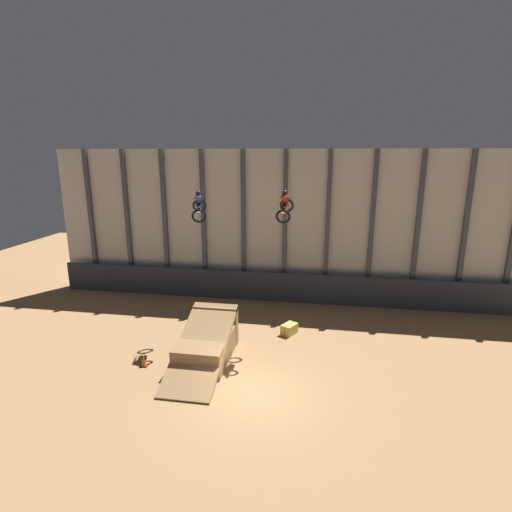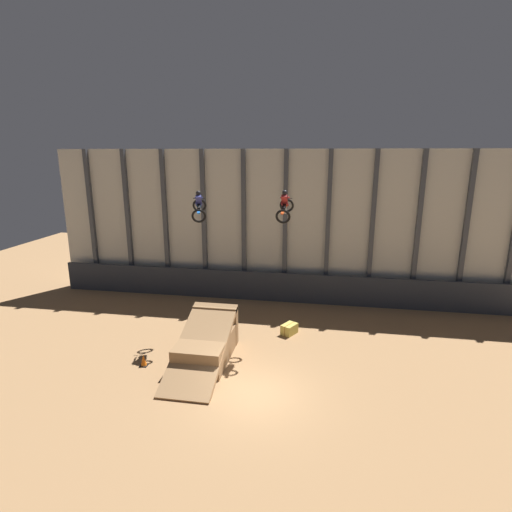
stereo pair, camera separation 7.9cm
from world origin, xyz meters
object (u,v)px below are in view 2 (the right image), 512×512
object	(u,v)px
rider_bike_left_air	(199,207)
hay_bale_trackside	(289,329)
traffic_cone_near_ramp	(144,360)
rider_bike_right_air	(285,207)
dirt_ramp	(207,343)

from	to	relation	value
rider_bike_left_air	hay_bale_trackside	size ratio (longest dim) A/B	1.76
traffic_cone_near_ramp	hay_bale_trackside	size ratio (longest dim) A/B	0.54
rider_bike_left_air	hay_bale_trackside	distance (m)	8.27
rider_bike_left_air	traffic_cone_near_ramp	xyz separation A→B (m)	(-1.71, -3.93, -6.75)
traffic_cone_near_ramp	rider_bike_right_air	bearing A→B (deg)	31.98
traffic_cone_near_ramp	hay_bale_trackside	bearing A→B (deg)	35.46
dirt_ramp	traffic_cone_near_ramp	distance (m)	3.06
rider_bike_right_air	traffic_cone_near_ramp	bearing A→B (deg)	-146.06
rider_bike_right_air	dirt_ramp	bearing A→B (deg)	-141.95
dirt_ramp	traffic_cone_near_ramp	xyz separation A→B (m)	(-2.71, -1.34, -0.45)
traffic_cone_near_ramp	hay_bale_trackside	xyz separation A→B (m)	(6.44, 4.58, -0.00)
rider_bike_left_air	rider_bike_right_air	distance (m)	4.43
dirt_ramp	traffic_cone_near_ramp	size ratio (longest dim) A/B	9.69
rider_bike_right_air	traffic_cone_near_ramp	xyz separation A→B (m)	(-6.14, -3.83, -6.86)
dirt_ramp	rider_bike_right_air	world-z (taller)	rider_bike_right_air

